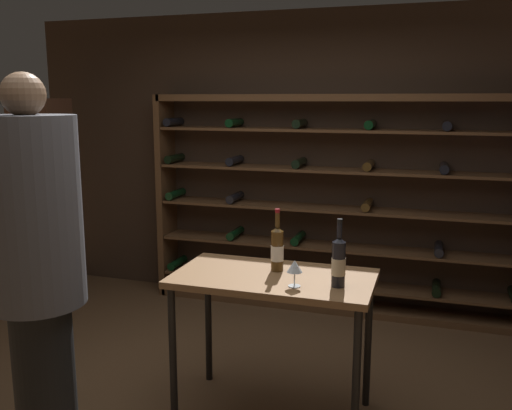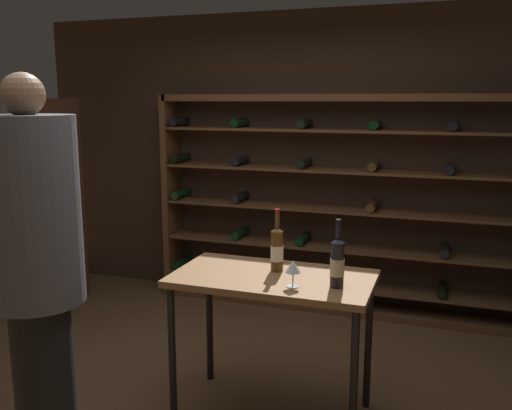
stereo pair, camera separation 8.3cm
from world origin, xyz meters
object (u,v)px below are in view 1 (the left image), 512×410
Objects in this scene: tasting_table at (273,291)px; display_cabinet at (46,203)px; wine_bottle_red_label at (339,262)px; wine_glass_stemmed_center at (295,267)px; wine_rack at (331,205)px; wine_bottle_gold_foil at (277,249)px; person_bystander_dark_jacket at (36,257)px.

display_cabinet reaches higher than tasting_table.
display_cabinet is 5.01× the size of wine_bottle_red_label.
display_cabinet is 3.00m from wine_glass_stemmed_center.
wine_rack reaches higher than wine_bottle_red_label.
wine_bottle_gold_foil is at bearing 124.11° from wine_glass_stemmed_center.
person_bystander_dark_jacket is at bearing -152.29° from wine_glass_stemmed_center.
display_cabinet is at bearing 154.65° from tasting_table.
wine_rack is 8.81× the size of wine_bottle_gold_foil.
wine_rack is 1.65× the size of person_bystander_dark_jacket.
display_cabinet is 2.75m from wine_bottle_gold_foil.
wine_rack is at bearing 13.97° from display_cabinet.
wine_glass_stemmed_center is at bearing -85.45° from wine_rack.
person_bystander_dark_jacket is at bearing -52.59° from display_cabinet.
wine_bottle_red_label is 2.53× the size of wine_glass_stemmed_center.
display_cabinet is 5.03× the size of wine_bottle_gold_foil.
wine_rack is at bearing 89.68° from wine_bottle_gold_foil.
tasting_table is 1.32m from person_bystander_dark_jacket.
wine_bottle_red_label is at bearing 46.15° from person_bystander_dark_jacket.
display_cabinet reaches higher than wine_glass_stemmed_center.
display_cabinet is at bearing 153.26° from wine_glass_stemmed_center.
wine_bottle_gold_foil is (2.51, -1.10, 0.07)m from display_cabinet.
wine_rack is at bearing 89.81° from tasting_table.
wine_glass_stemmed_center is at bearing -161.46° from wine_bottle_red_label.
wine_bottle_gold_foil is at bearing -23.71° from display_cabinet.
wine_bottle_red_label is 0.24m from wine_glass_stemmed_center.
wine_glass_stemmed_center is (0.16, -1.98, 0.03)m from wine_rack.
person_bystander_dark_jacket is 13.49× the size of wine_glass_stemmed_center.
wine_rack reaches higher than tasting_table.
wine_glass_stemmed_center is (-0.23, -0.08, -0.03)m from wine_bottle_red_label.
wine_rack is 1.73m from wine_bottle_gold_foil.
display_cabinet is at bearing 156.32° from wine_bottle_red_label.
person_bystander_dark_jacket reaches higher than wine_bottle_red_label.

